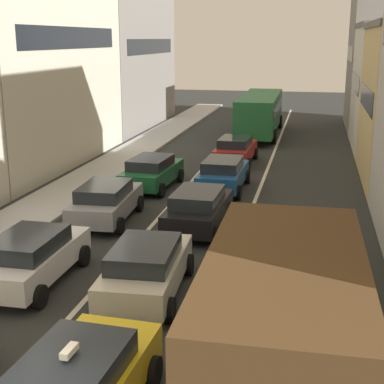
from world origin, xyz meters
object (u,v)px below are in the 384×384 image
(sedan_left_lane_third, at_px, (106,201))
(sedan_left_lane_fourth, at_px, (152,171))
(hatchback_centre_lane_third, at_px, (199,208))
(coupe_centre_lane_fourth, at_px, (223,173))
(sedan_centre_lane_second, at_px, (146,268))
(wagon_left_lane_second, at_px, (31,257))
(bus_mid_queue_primary, at_px, (260,111))
(removalist_box_truck, at_px, (284,324))
(sedan_centre_lane_fifth, at_px, (235,150))
(sedan_right_lane_behind_truck, at_px, (281,246))

(sedan_left_lane_third, distance_m, sedan_left_lane_fourth, 5.17)
(hatchback_centre_lane_third, distance_m, coupe_centre_lane_fourth, 5.63)
(sedan_centre_lane_second, height_order, sedan_left_lane_third, same)
(sedan_left_lane_third, relative_size, sedan_left_lane_fourth, 1.00)
(wagon_left_lane_second, bearing_deg, sedan_left_lane_third, -0.70)
(sedan_left_lane_third, relative_size, bus_mid_queue_primary, 0.42)
(removalist_box_truck, relative_size, wagon_left_lane_second, 1.80)
(wagon_left_lane_second, distance_m, sedan_centre_lane_fifth, 17.46)
(sedan_left_lane_third, xyz_separation_m, sedan_left_lane_fourth, (0.32, 5.16, 0.00))
(removalist_box_truck, distance_m, sedan_left_lane_third, 12.81)
(removalist_box_truck, bearing_deg, coupe_centre_lane_fourth, 12.01)
(sedan_left_lane_third, distance_m, coupe_centre_lane_fourth, 6.55)
(hatchback_centre_lane_third, distance_m, sedan_centre_lane_fifth, 11.48)
(hatchback_centre_lane_third, height_order, sedan_left_lane_third, same)
(sedan_centre_lane_second, height_order, sedan_left_lane_fourth, same)
(wagon_left_lane_second, bearing_deg, coupe_centre_lane_fourth, -18.15)
(sedan_centre_lane_fifth, height_order, sedan_right_lane_behind_truck, same)
(sedan_left_lane_third, xyz_separation_m, bus_mid_queue_primary, (3.71, 21.11, 0.96))
(removalist_box_truck, bearing_deg, bus_mid_queue_primary, 5.56)
(hatchback_centre_lane_third, relative_size, sedan_left_lane_third, 0.99)
(sedan_centre_lane_second, xyz_separation_m, coupe_centre_lane_fourth, (0.26, 11.35, 0.00))
(sedan_left_lane_fourth, relative_size, bus_mid_queue_primary, 0.42)
(removalist_box_truck, xyz_separation_m, sedan_centre_lane_second, (-3.89, 4.63, -1.18))
(sedan_left_lane_third, bearing_deg, removalist_box_truck, -148.58)
(coupe_centre_lane_fourth, xyz_separation_m, sedan_left_lane_fourth, (-3.28, -0.31, 0.00))
(sedan_left_lane_third, bearing_deg, bus_mid_queue_primary, -13.10)
(sedan_centre_lane_fifth, bearing_deg, bus_mid_queue_primary, -0.23)
(sedan_left_lane_fourth, relative_size, sedan_right_lane_behind_truck, 1.02)
(sedan_centre_lane_second, distance_m, sedan_centre_lane_fifth, 17.19)
(bus_mid_queue_primary, bearing_deg, wagon_left_lane_second, 171.60)
(sedan_left_lane_third, bearing_deg, sedan_centre_lane_fifth, -19.60)
(sedan_left_lane_third, xyz_separation_m, coupe_centre_lane_fourth, (3.60, 5.47, 0.00))
(sedan_right_lane_behind_truck, bearing_deg, wagon_left_lane_second, 109.47)
(removalist_box_truck, height_order, sedan_right_lane_behind_truck, removalist_box_truck)
(sedan_centre_lane_second, bearing_deg, wagon_left_lane_second, 85.64)
(sedan_centre_lane_second, height_order, hatchback_centre_lane_third, same)
(coupe_centre_lane_fourth, distance_m, sedan_right_lane_behind_truck, 9.44)
(sedan_centre_lane_fifth, xyz_separation_m, sedan_right_lane_behind_truck, (3.43, -14.73, 0.00))
(removalist_box_truck, xyz_separation_m, sedan_right_lane_behind_truck, (-0.46, 7.09, -1.18))
(sedan_left_lane_third, relative_size, sedan_right_lane_behind_truck, 1.02)
(sedan_right_lane_behind_truck, bearing_deg, removalist_box_truck, -176.18)
(removalist_box_truck, bearing_deg, hatchback_centre_lane_third, 18.50)
(sedan_left_lane_fourth, bearing_deg, hatchback_centre_lane_third, -145.08)
(sedan_left_lane_fourth, distance_m, sedan_centre_lane_fifth, 6.86)
(sedan_left_lane_third, bearing_deg, sedan_left_lane_fourth, -6.67)
(bus_mid_queue_primary, bearing_deg, sedan_left_lane_fourth, 167.55)
(wagon_left_lane_second, xyz_separation_m, sedan_left_lane_fourth, (0.37, 10.97, 0.00))
(wagon_left_lane_second, bearing_deg, sedan_left_lane_fourth, -2.13)
(wagon_left_lane_second, height_order, sedan_left_lane_fourth, same)
(sedan_left_lane_fourth, xyz_separation_m, bus_mid_queue_primary, (3.39, 15.95, 0.96))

